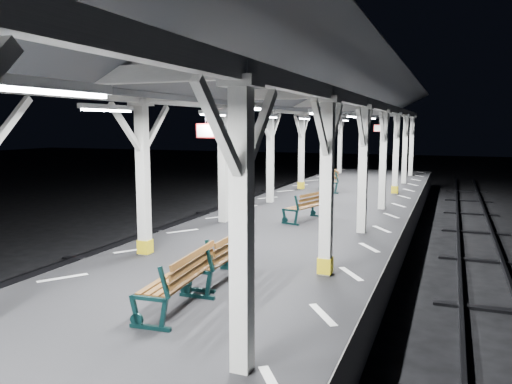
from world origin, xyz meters
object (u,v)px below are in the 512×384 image
Objects in this scene: bench_mid at (223,257)px; bench_extra at (331,180)px; bench_far at (308,206)px; bench_near at (182,278)px.

bench_extra is (-1.09, 13.04, -0.00)m from bench_mid.
bench_mid is at bearing -71.53° from bench_far.
bench_mid is at bearing 83.27° from bench_near.
bench_mid is 1.02× the size of bench_far.
bench_near is 1.04× the size of bench_far.
bench_mid is at bearing -106.59° from bench_extra.
bench_near reaches higher than bench_extra.
bench_extra is at bearing 93.17° from bench_mid.
bench_near reaches higher than bench_far.
bench_near is at bearing -72.18° from bench_far.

